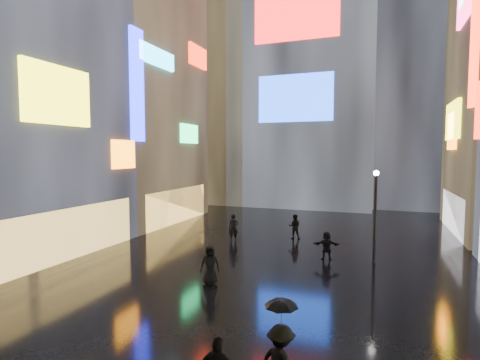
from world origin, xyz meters
The scene contains 13 objects.
ground centered at (0.00, 20.00, 0.00)m, with size 140.00×140.00×0.00m, color black.
building_left_mid centered at (-15.98, 14.01, 11.97)m, with size 10.28×12.70×24.00m.
building_left_far centered at (-15.98, 26.00, 10.98)m, with size 10.28×12.00×22.00m.
tower_main centered at (-3.00, 43.97, 21.01)m, with size 16.00×14.20×42.00m.
tower_flank_right centered at (9.00, 46.00, 17.00)m, with size 12.00×12.00×34.00m, color black.
tower_flank_left centered at (-14.00, 42.00, 13.00)m, with size 10.00×10.00×26.00m, color black.
lamp_far centered at (5.41, 18.99, 2.94)m, with size 0.30×0.30×5.20m.
pedestrian_4 centered at (-1.75, 12.68, 0.93)m, with size 0.91×0.59×1.85m, color black.
pedestrian_5 centered at (2.83, 18.70, 0.82)m, with size 1.52×0.48×1.64m, color black.
pedestrian_6 centered at (-3.85, 21.05, 0.94)m, with size 0.69×0.45×1.89m, color black.
pedestrian_7 centered at (-0.04, 23.39, 0.88)m, with size 0.85×0.66×1.75m, color black.
umbrella_1 centered at (3.38, 5.79, 2.28)m, with size 0.80×0.80×0.70m, color black.
umbrella_2 centered at (-1.75, 12.68, 2.26)m, with size 0.88×0.90×0.81m, color black.
Camera 1 is at (5.53, -2.89, 6.14)m, focal length 28.00 mm.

